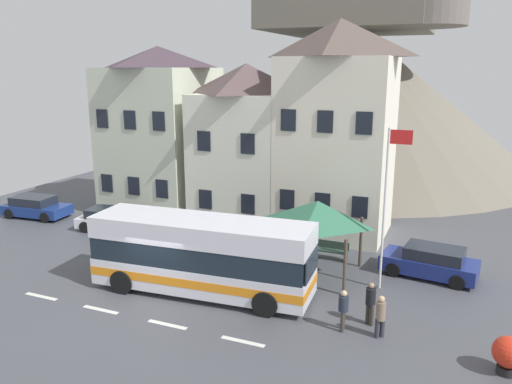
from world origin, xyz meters
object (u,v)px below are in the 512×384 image
(parked_car_00, at_px, (430,262))
(parked_car_02, at_px, (112,219))
(hilltop_castle, at_px, (349,89))
(pedestrian_02, at_px, (343,307))
(pedestrian_01, at_px, (371,301))
(public_bench, at_px, (330,249))
(bus_shelter, at_px, (318,213))
(parked_car_01, at_px, (36,207))
(townhouse_00, at_px, (161,130))
(pedestrian_00, at_px, (380,315))
(townhouse_02, at_px, (337,130))
(townhouse_01, at_px, (246,144))
(harbour_buoy, at_px, (508,354))
(transit_bus, at_px, (202,256))
(flagpole, at_px, (387,198))

(parked_car_00, bearing_deg, parked_car_02, 7.78)
(hilltop_castle, distance_m, pedestrian_02, 31.25)
(parked_car_00, relative_size, pedestrian_01, 2.66)
(parked_car_02, xyz_separation_m, public_bench, (12.71, 0.41, -0.14))
(bus_shelter, height_order, parked_car_01, bus_shelter)
(hilltop_castle, xyz_separation_m, parked_car_02, (-8.22, -23.72, -6.63))
(bus_shelter, bearing_deg, townhouse_00, 150.98)
(pedestrian_00, bearing_deg, hilltop_castle, 104.83)
(townhouse_00, bearing_deg, pedestrian_01, -34.30)
(townhouse_02, distance_m, public_bench, 6.80)
(public_bench, bearing_deg, parked_car_01, -179.70)
(townhouse_01, height_order, townhouse_02, townhouse_02)
(parked_car_01, bearing_deg, parked_car_00, -5.40)
(parked_car_02, distance_m, harbour_buoy, 21.14)
(parked_car_01, xyz_separation_m, parked_car_02, (6.06, -0.32, -0.02))
(public_bench, bearing_deg, pedestrian_02, -72.08)
(townhouse_02, relative_size, transit_bus, 1.25)
(pedestrian_02, xyz_separation_m, harbour_buoy, (5.19, -0.63, -0.22))
(hilltop_castle, relative_size, parked_car_01, 7.95)
(townhouse_00, height_order, flagpole, townhouse_00)
(pedestrian_02, bearing_deg, pedestrian_00, 2.00)
(hilltop_castle, xyz_separation_m, pedestrian_01, (7.41, -29.05, -6.34))
(townhouse_00, xyz_separation_m, townhouse_02, (11.66, -0.67, 0.58))
(hilltop_castle, xyz_separation_m, harbour_buoy, (11.80, -30.50, -6.57))
(transit_bus, xyz_separation_m, pedestrian_01, (6.87, -0.04, -0.67))
(parked_car_01, relative_size, flagpole, 0.62)
(parked_car_01, relative_size, harbour_buoy, 3.46)
(townhouse_00, distance_m, pedestrian_01, 19.23)
(pedestrian_02, bearing_deg, bus_shelter, 116.69)
(flagpole, relative_size, harbour_buoy, 5.60)
(bus_shelter, relative_size, flagpole, 0.53)
(transit_bus, height_order, parked_car_01, transit_bus)
(hilltop_castle, bearing_deg, harbour_buoy, -68.84)
(parked_car_02, bearing_deg, pedestrian_00, -28.59)
(public_bench, bearing_deg, hilltop_castle, 100.92)
(townhouse_00, bearing_deg, flagpole, -25.30)
(townhouse_02, relative_size, public_bench, 6.62)
(parked_car_01, height_order, harbour_buoy, parked_car_01)
(parked_car_02, relative_size, pedestrian_01, 2.57)
(townhouse_01, xyz_separation_m, parked_car_01, (-12.38, -4.54, -4.01))
(parked_car_00, bearing_deg, pedestrian_00, 86.46)
(harbour_buoy, bearing_deg, pedestrian_01, 161.67)
(townhouse_02, bearing_deg, pedestrian_01, -68.86)
(townhouse_01, height_order, pedestrian_00, townhouse_01)
(townhouse_00, distance_m, pedestrian_02, 19.07)
(public_bench, bearing_deg, bus_shelter, -93.72)
(townhouse_00, relative_size, harbour_buoy, 8.58)
(townhouse_00, relative_size, parked_car_01, 2.48)
(transit_bus, distance_m, pedestrian_02, 6.17)
(hilltop_castle, relative_size, pedestrian_02, 21.74)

